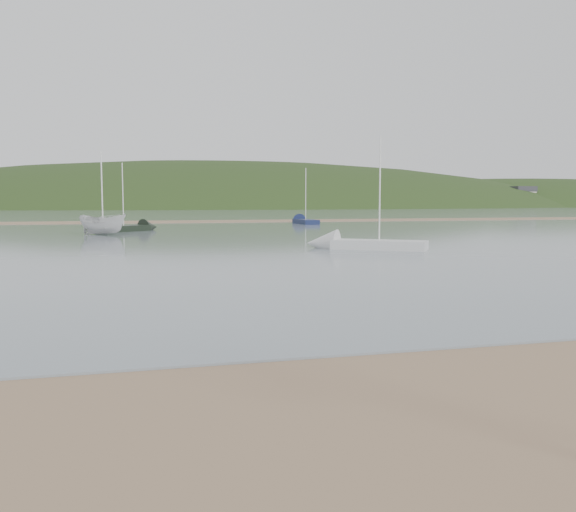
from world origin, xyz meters
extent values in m
plane|color=#86684D|center=(0.00, 0.00, 0.00)|extent=(560.00, 560.00, 0.00)
cube|color=slate|center=(0.00, 132.00, 0.02)|extent=(560.00, 256.00, 0.04)
cube|color=#86684D|center=(0.00, 70.00, 0.07)|extent=(560.00, 7.00, 0.07)
ellipsoid|color=#1F3214|center=(40.00, 235.00, -22.00)|extent=(400.00, 180.00, 80.00)
ellipsoid|color=#1F3214|center=(180.00, 235.00, -15.40)|extent=(300.00, 135.00, 56.00)
cube|color=silver|center=(-36.00, 196.00, 4.00)|extent=(8.40, 6.30, 8.00)
cube|color=silver|center=(-10.00, 196.00, 4.00)|extent=(8.40, 6.30, 8.00)
cube|color=silver|center=(16.00, 196.00, 4.00)|extent=(8.40, 6.30, 8.00)
cube|color=silver|center=(42.00, 196.00, 4.00)|extent=(8.40, 6.30, 8.00)
cube|color=silver|center=(68.00, 196.00, 4.00)|extent=(8.40, 6.30, 8.00)
cube|color=silver|center=(94.00, 196.00, 4.00)|extent=(8.40, 6.30, 8.00)
cube|color=silver|center=(120.00, 196.00, 4.00)|extent=(8.40, 6.30, 8.00)
cube|color=silver|center=(146.00, 196.00, 4.00)|extent=(8.40, 6.30, 8.00)
imported|color=silver|center=(-1.76, 42.89, 2.16)|extent=(2.27, 2.26, 4.23)
cube|color=silver|center=(12.98, 24.49, 0.29)|extent=(5.00, 4.20, 0.50)
cone|color=silver|center=(10.37, 26.34, 0.29)|extent=(2.35, 2.32, 1.60)
cylinder|color=white|center=(12.98, 24.49, 3.29)|extent=(0.08, 0.08, 5.50)
cube|color=#131C43|center=(19.45, 59.95, 0.29)|extent=(1.71, 5.22, 0.50)
cone|color=#131C43|center=(19.42, 63.28, 0.29)|extent=(1.68, 1.84, 1.66)
cylinder|color=white|center=(19.45, 59.95, 3.40)|extent=(0.08, 0.08, 5.72)
cube|color=black|center=(-0.25, 47.61, 0.29)|extent=(4.56, 4.36, 0.50)
cone|color=black|center=(2.00, 49.68, 0.29)|extent=(2.27, 2.26, 1.53)
cylinder|color=white|center=(-0.25, 47.61, 3.17)|extent=(0.08, 0.08, 5.26)
camera|label=1|loc=(-0.08, -5.59, 2.66)|focal=38.00mm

